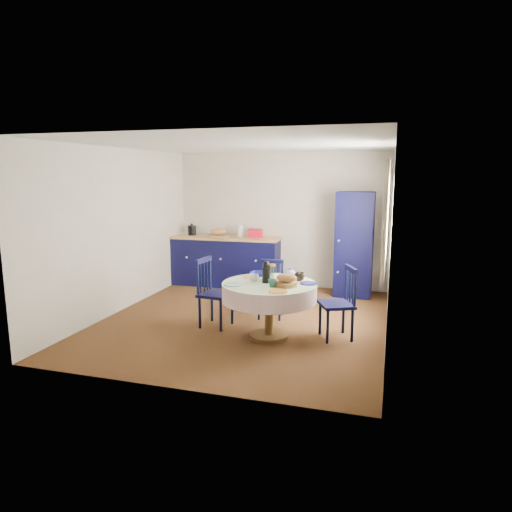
{
  "coord_description": "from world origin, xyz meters",
  "views": [
    {
      "loc": [
        1.99,
        -6.08,
        2.11
      ],
      "look_at": [
        0.12,
        0.2,
        0.92
      ],
      "focal_mm": 32.0,
      "sensor_mm": 36.0,
      "label": 1
    }
  ],
  "objects_px": {
    "dining_table": "(270,292)",
    "chair_far": "(271,289)",
    "chair_right": "(339,302)",
    "cobalt_bowl": "(259,274)",
    "mug_b": "(272,283)",
    "mug_d": "(267,273)",
    "mug_c": "(300,277)",
    "chair_left": "(213,292)",
    "kitchen_counter": "(226,260)",
    "pantry_cabinet": "(354,245)",
    "mug_a": "(254,278)"
  },
  "relations": [
    {
      "from": "kitchen_counter",
      "to": "mug_d",
      "type": "bearing_deg",
      "value": -59.03
    },
    {
      "from": "mug_d",
      "to": "chair_far",
      "type": "bearing_deg",
      "value": 97.31
    },
    {
      "from": "chair_far",
      "to": "mug_a",
      "type": "distance_m",
      "value": 0.93
    },
    {
      "from": "pantry_cabinet",
      "to": "mug_c",
      "type": "bearing_deg",
      "value": -102.73
    },
    {
      "from": "kitchen_counter",
      "to": "mug_d",
      "type": "xyz_separation_m",
      "value": [
        1.39,
        -2.16,
        0.29
      ]
    },
    {
      "from": "mug_a",
      "to": "mug_d",
      "type": "relative_size",
      "value": 1.31
    },
    {
      "from": "pantry_cabinet",
      "to": "mug_a",
      "type": "height_order",
      "value": "pantry_cabinet"
    },
    {
      "from": "pantry_cabinet",
      "to": "mug_a",
      "type": "distance_m",
      "value": 2.65
    },
    {
      "from": "chair_far",
      "to": "mug_d",
      "type": "bearing_deg",
      "value": -89.7
    },
    {
      "from": "cobalt_bowl",
      "to": "chair_right",
      "type": "bearing_deg",
      "value": -3.2
    },
    {
      "from": "kitchen_counter",
      "to": "cobalt_bowl",
      "type": "bearing_deg",
      "value": -61.45
    },
    {
      "from": "chair_far",
      "to": "mug_c",
      "type": "bearing_deg",
      "value": -56.14
    },
    {
      "from": "kitchen_counter",
      "to": "chair_left",
      "type": "xyz_separation_m",
      "value": [
        0.67,
        -2.31,
        0.0
      ]
    },
    {
      "from": "chair_left",
      "to": "mug_c",
      "type": "relative_size",
      "value": 7.12
    },
    {
      "from": "chair_far",
      "to": "mug_b",
      "type": "height_order",
      "value": "chair_far"
    },
    {
      "from": "chair_far",
      "to": "pantry_cabinet",
      "type": "bearing_deg",
      "value": 48.69
    },
    {
      "from": "kitchen_counter",
      "to": "chair_left",
      "type": "height_order",
      "value": "kitchen_counter"
    },
    {
      "from": "mug_c",
      "to": "cobalt_bowl",
      "type": "relative_size",
      "value": 0.53
    },
    {
      "from": "kitchen_counter",
      "to": "cobalt_bowl",
      "type": "relative_size",
      "value": 8.4
    },
    {
      "from": "pantry_cabinet",
      "to": "chair_left",
      "type": "height_order",
      "value": "pantry_cabinet"
    },
    {
      "from": "chair_left",
      "to": "chair_far",
      "type": "height_order",
      "value": "chair_left"
    },
    {
      "from": "pantry_cabinet",
      "to": "chair_far",
      "type": "bearing_deg",
      "value": -123.85
    },
    {
      "from": "chair_far",
      "to": "mug_d",
      "type": "xyz_separation_m",
      "value": [
        0.06,
        -0.48,
        0.35
      ]
    },
    {
      "from": "dining_table",
      "to": "chair_left",
      "type": "xyz_separation_m",
      "value": [
        -0.88,
        0.24,
        -0.13
      ]
    },
    {
      "from": "mug_c",
      "to": "cobalt_bowl",
      "type": "bearing_deg",
      "value": 172.43
    },
    {
      "from": "mug_b",
      "to": "chair_far",
      "type": "bearing_deg",
      "value": 105.43
    },
    {
      "from": "kitchen_counter",
      "to": "mug_c",
      "type": "relative_size",
      "value": 15.72
    },
    {
      "from": "dining_table",
      "to": "cobalt_bowl",
      "type": "height_order",
      "value": "dining_table"
    },
    {
      "from": "kitchen_counter",
      "to": "mug_b",
      "type": "xyz_separation_m",
      "value": [
        1.63,
        -2.75,
        0.3
      ]
    },
    {
      "from": "dining_table",
      "to": "mug_d",
      "type": "xyz_separation_m",
      "value": [
        -0.15,
        0.4,
        0.16
      ]
    },
    {
      "from": "chair_far",
      "to": "dining_table",
      "type": "bearing_deg",
      "value": -83.22
    },
    {
      "from": "mug_d",
      "to": "dining_table",
      "type": "bearing_deg",
      "value": -68.81
    },
    {
      "from": "mug_b",
      "to": "cobalt_bowl",
      "type": "relative_size",
      "value": 0.42
    },
    {
      "from": "chair_right",
      "to": "mug_c",
      "type": "relative_size",
      "value": 6.99
    },
    {
      "from": "mug_b",
      "to": "dining_table",
      "type": "bearing_deg",
      "value": 112.22
    },
    {
      "from": "chair_right",
      "to": "mug_a",
      "type": "relative_size",
      "value": 7.61
    },
    {
      "from": "dining_table",
      "to": "chair_far",
      "type": "distance_m",
      "value": 0.92
    },
    {
      "from": "dining_table",
      "to": "mug_a",
      "type": "bearing_deg",
      "value": 175.0
    },
    {
      "from": "chair_right",
      "to": "cobalt_bowl",
      "type": "xyz_separation_m",
      "value": [
        -1.09,
        0.06,
        0.29
      ]
    },
    {
      "from": "chair_far",
      "to": "mug_a",
      "type": "xyz_separation_m",
      "value": [
        0.0,
        -0.86,
        0.35
      ]
    },
    {
      "from": "chair_left",
      "to": "mug_c",
      "type": "xyz_separation_m",
      "value": [
        1.22,
        -0.01,
        0.3
      ]
    },
    {
      "from": "chair_right",
      "to": "cobalt_bowl",
      "type": "relative_size",
      "value": 3.73
    },
    {
      "from": "dining_table",
      "to": "chair_left",
      "type": "relative_size",
      "value": 1.26
    },
    {
      "from": "chair_far",
      "to": "cobalt_bowl",
      "type": "height_order",
      "value": "chair_far"
    },
    {
      "from": "pantry_cabinet",
      "to": "mug_d",
      "type": "height_order",
      "value": "pantry_cabinet"
    },
    {
      "from": "kitchen_counter",
      "to": "mug_b",
      "type": "relative_size",
      "value": 20.01
    },
    {
      "from": "pantry_cabinet",
      "to": "mug_b",
      "type": "bearing_deg",
      "value": -105.85
    },
    {
      "from": "dining_table",
      "to": "mug_b",
      "type": "distance_m",
      "value": 0.27
    },
    {
      "from": "mug_b",
      "to": "mug_d",
      "type": "xyz_separation_m",
      "value": [
        -0.24,
        0.6,
        -0.01
      ]
    },
    {
      "from": "pantry_cabinet",
      "to": "mug_a",
      "type": "bearing_deg",
      "value": -113.35
    }
  ]
}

